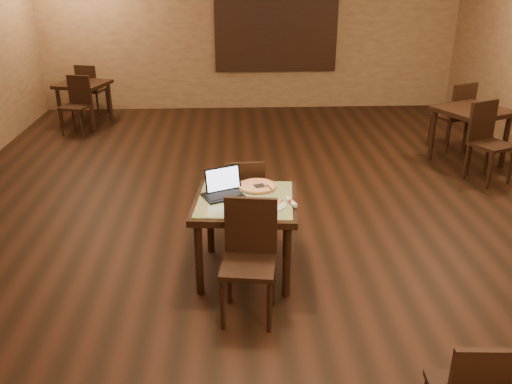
{
  "coord_description": "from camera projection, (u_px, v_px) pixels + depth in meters",
  "views": [
    {
      "loc": [
        -0.4,
        -5.68,
        2.73
      ],
      "look_at": [
        -0.19,
        -1.3,
        0.85
      ],
      "focal_mm": 38.0,
      "sensor_mm": 36.0,
      "label": 1
    }
  ],
  "objects": [
    {
      "name": "mural",
      "position": [
        276.0,
        28.0,
        10.27
      ],
      "size": [
        2.34,
        0.05,
        1.64
      ],
      "color": "#27538F",
      "rests_on": "wall_back"
    },
    {
      "name": "pizza_whole",
      "position": [
        257.0,
        186.0,
        5.07
      ],
      "size": [
        0.36,
        0.36,
        0.03
      ],
      "color": "#FBE1A7",
      "rests_on": "pizza_pan"
    },
    {
      "name": "other_table_b",
      "position": [
        83.0,
        90.0,
        9.6
      ],
      "size": [
        0.99,
        0.99,
        0.74
      ],
      "rotation": [
        0.0,
        0.0,
        -0.3
      ],
      "color": "black",
      "rests_on": "ground"
    },
    {
      "name": "tiled_table",
      "position": [
        246.0,
        209.0,
        4.89
      ],
      "size": [
        1.01,
        1.01,
        0.76
      ],
      "rotation": [
        0.0,
        0.0,
        -0.1
      ],
      "color": "black",
      "rests_on": "ground"
    },
    {
      "name": "ground",
      "position": [
        267.0,
        215.0,
        6.31
      ],
      "size": [
        10.0,
        10.0,
        0.0
      ],
      "primitive_type": "plane",
      "color": "black",
      "rests_on": "ground"
    },
    {
      "name": "wall_back",
      "position": [
        250.0,
        30.0,
        10.3
      ],
      "size": [
        8.0,
        0.02,
        3.0
      ],
      "primitive_type": "cube",
      "color": "#99774E",
      "rests_on": "ground"
    },
    {
      "name": "other_table_a_chair_far",
      "position": [
        456.0,
        112.0,
        8.24
      ],
      "size": [
        0.6,
        0.6,
        1.06
      ],
      "rotation": [
        0.0,
        0.0,
        3.57
      ],
      "color": "black",
      "rests_on": "ground"
    },
    {
      "name": "spatula",
      "position": [
        260.0,
        186.0,
        5.05
      ],
      "size": [
        0.18,
        0.26,
        0.01
      ],
      "primitive_type": "cube",
      "rotation": [
        0.0,
        0.0,
        0.34
      ],
      "color": "silver",
      "rests_on": "pizza_whole"
    },
    {
      "name": "laptop",
      "position": [
        223.0,
        188.0,
        4.92
      ],
      "size": [
        0.41,
        0.4,
        0.24
      ],
      "rotation": [
        0.0,
        0.0,
        0.42
      ],
      "color": "black",
      "rests_on": "tiled_table"
    },
    {
      "name": "chair_main_far",
      "position": [
        244.0,
        196.0,
        5.52
      ],
      "size": [
        0.42,
        0.42,
        0.92
      ],
      "rotation": [
        0.0,
        0.0,
        3.2
      ],
      "color": "black",
      "rests_on": "ground"
    },
    {
      "name": "chair_main_near",
      "position": [
        249.0,
        252.0,
        4.37
      ],
      "size": [
        0.49,
        0.49,
        0.99
      ],
      "rotation": [
        0.0,
        0.0,
        -0.15
      ],
      "color": "black",
      "rests_on": "ground"
    },
    {
      "name": "other_table_b_chair_near",
      "position": [
        77.0,
        101.0,
        9.12
      ],
      "size": [
        0.52,
        0.52,
        0.96
      ],
      "rotation": [
        0.0,
        0.0,
        -0.3
      ],
      "color": "black",
      "rests_on": "ground"
    },
    {
      "name": "pizza_slice",
      "position": [
        271.0,
        204.0,
        4.69
      ],
      "size": [
        0.28,
        0.28,
        0.02
      ],
      "primitive_type": null,
      "rotation": [
        0.0,
        0.0,
        0.87
      ],
      "color": "#FBE1A7",
      "rests_on": "plate"
    },
    {
      "name": "other_table_b_chair_far",
      "position": [
        90.0,
        87.0,
        10.14
      ],
      "size": [
        0.52,
        0.52,
        0.96
      ],
      "rotation": [
        0.0,
        0.0,
        2.84
      ],
      "color": "black",
      "rests_on": "ground"
    },
    {
      "name": "pizza_pan",
      "position": [
        257.0,
        187.0,
        5.08
      ],
      "size": [
        0.36,
        0.36,
        0.01
      ],
      "primitive_type": "cylinder",
      "color": "silver",
      "rests_on": "tiled_table"
    },
    {
      "name": "napkin_roll",
      "position": [
        292.0,
        202.0,
        4.74
      ],
      "size": [
        0.09,
        0.19,
        0.04
      ],
      "rotation": [
        0.0,
        0.0,
        0.3
      ],
      "color": "white",
      "rests_on": "tiled_table"
    },
    {
      "name": "other_table_a",
      "position": [
        471.0,
        118.0,
        7.64
      ],
      "size": [
        1.15,
        1.15,
        0.82
      ],
      "rotation": [
        0.0,
        0.0,
        0.42
      ],
      "color": "black",
      "rests_on": "ground"
    },
    {
      "name": "plate",
      "position": [
        271.0,
        205.0,
        4.7
      ],
      "size": [
        0.25,
        0.25,
        0.01
      ],
      "primitive_type": "cylinder",
      "color": "white",
      "rests_on": "tiled_table"
    },
    {
      "name": "other_table_a_chair_near",
      "position": [
        487.0,
        137.0,
        7.1
      ],
      "size": [
        0.6,
        0.6,
        1.06
      ],
      "rotation": [
        0.0,
        0.0,
        0.42
      ],
      "color": "black",
      "rests_on": "ground"
    }
  ]
}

